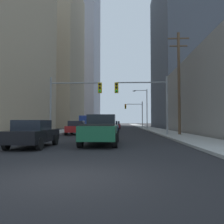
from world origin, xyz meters
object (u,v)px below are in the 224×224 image
at_px(sedan_maroon, 115,125).
at_px(traffic_signal_near_left, 73,95).
at_px(cargo_van_blue, 89,123).
at_px(sedan_red, 77,128).
at_px(traffic_signal_near_right, 144,95).
at_px(pickup_truck_green, 101,130).
at_px(sedan_navy, 112,127).
at_px(traffic_signal_far_right, 135,110).
at_px(sedan_black, 33,134).

xyz_separation_m(sedan_maroon, traffic_signal_near_left, (-3.65, -20.91, 3.34)).
bearing_deg(sedan_maroon, cargo_van_blue, -108.03).
relative_size(sedan_red, sedan_maroon, 0.99).
height_order(sedan_maroon, traffic_signal_near_right, traffic_signal_near_right).
bearing_deg(sedan_maroon, pickup_truck_green, -89.98).
relative_size(cargo_van_blue, traffic_signal_near_left, 0.88).
bearing_deg(cargo_van_blue, sedan_red, -91.18).
bearing_deg(sedan_navy, traffic_signal_near_left, -118.68).
bearing_deg(traffic_signal_far_right, sedan_navy, -100.32).
height_order(pickup_truck_green, traffic_signal_near_right, traffic_signal_near_right).
bearing_deg(pickup_truck_green, sedan_maroon, 90.02).
bearing_deg(traffic_signal_near_left, sedan_black, -89.82).
bearing_deg(pickup_truck_green, traffic_signal_near_right, 68.26).
relative_size(cargo_van_blue, traffic_signal_far_right, 0.88).
relative_size(sedan_black, sedan_navy, 1.00).
relative_size(cargo_van_blue, sedan_red, 1.24).
height_order(sedan_navy, sedan_maroon, same).
distance_m(pickup_truck_green, sedan_black, 4.07).
distance_m(sedan_black, traffic_signal_near_left, 11.10).
xyz_separation_m(sedan_black, traffic_signal_near_right, (7.12, 10.59, 3.34)).
distance_m(sedan_navy, traffic_signal_near_right, 8.19).
bearing_deg(sedan_red, traffic_signal_far_right, 74.04).
xyz_separation_m(pickup_truck_green, sedan_navy, (-0.06, 15.33, -0.16)).
bearing_deg(traffic_signal_far_right, traffic_signal_near_right, -91.14).
xyz_separation_m(sedan_navy, sedan_maroon, (0.05, 14.33, 0.00)).
bearing_deg(sedan_navy, cargo_van_blue, 134.94).
bearing_deg(sedan_maroon, traffic_signal_near_right, -80.50).
relative_size(sedan_red, sedan_navy, 1.00).
bearing_deg(traffic_signal_near_right, sedan_maroon, 99.50).
xyz_separation_m(sedan_navy, traffic_signal_far_right, (4.14, 22.71, 3.29)).
xyz_separation_m(cargo_van_blue, traffic_signal_near_right, (7.03, -10.06, 2.83)).
distance_m(sedan_red, traffic_signal_near_left, 3.95).
distance_m(cargo_van_blue, sedan_navy, 4.95).
bearing_deg(sedan_maroon, sedan_red, -101.11).
xyz_separation_m(traffic_signal_near_left, traffic_signal_far_right, (7.74, 29.29, -0.06)).
distance_m(traffic_signal_near_left, traffic_signal_near_right, 7.15).
distance_m(sedan_red, sedan_maroon, 19.17).
distance_m(sedan_navy, traffic_signal_far_right, 23.31).
xyz_separation_m(pickup_truck_green, traffic_signal_near_left, (-3.66, 8.76, 3.18)).
distance_m(sedan_navy, traffic_signal_near_left, 8.21).
xyz_separation_m(sedan_red, sedan_navy, (3.64, 4.48, 0.00)).
bearing_deg(traffic_signal_far_right, cargo_van_blue, -111.60).
xyz_separation_m(cargo_van_blue, traffic_signal_far_right, (7.61, 19.22, 2.77)).
distance_m(pickup_truck_green, sedan_red, 11.47).
bearing_deg(sedan_black, sedan_maroon, 83.45).
height_order(cargo_van_blue, traffic_signal_near_left, traffic_signal_near_left).
bearing_deg(traffic_signal_near_left, sedan_navy, 61.32).
xyz_separation_m(sedan_navy, traffic_signal_near_left, (-3.60, -6.58, 3.34)).
bearing_deg(traffic_signal_near_right, traffic_signal_near_left, 180.00).
bearing_deg(sedan_black, pickup_truck_green, 26.79).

